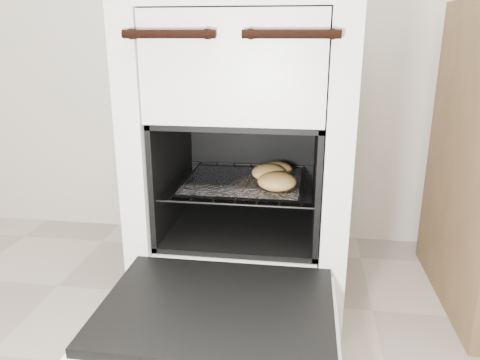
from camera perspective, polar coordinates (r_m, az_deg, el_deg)
The scene contains 5 objects.
stove at distance 1.44m, azimuth 0.82°, elevation 3.55°, with size 0.59×0.66×0.90m.
oven_door at distance 1.08m, azimuth -2.78°, elevation -15.64°, with size 0.53×0.41×0.04m.
oven_rack at distance 1.40m, azimuth 0.46°, elevation -0.25°, with size 0.43×0.41×0.01m.
foil_sheet at distance 1.38m, azimuth 0.35°, elevation -0.26°, with size 0.33×0.29×0.01m, color silver.
baked_rolls at distance 1.36m, azimuth 4.19°, elevation 0.63°, with size 0.15×0.27×0.05m.
Camera 1 is at (0.12, -0.21, 0.79)m, focal length 35.00 mm.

